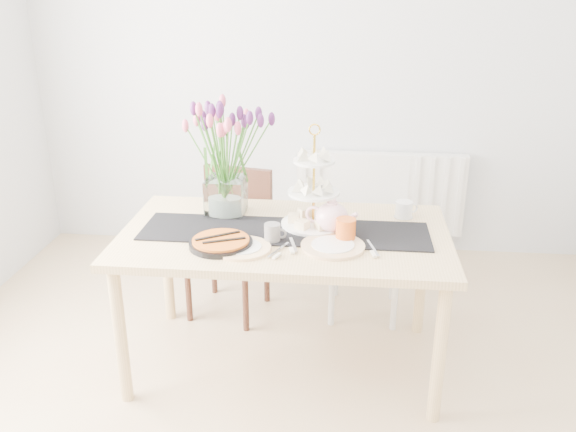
# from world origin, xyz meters

# --- Properties ---
(room_shell) EXTENTS (4.50, 4.50, 4.50)m
(room_shell) POSITION_xyz_m (0.00, 0.00, 1.30)
(room_shell) COLOR tan
(room_shell) RESTS_ON ground
(radiator) EXTENTS (1.20, 0.08, 0.60)m
(radiator) POSITION_xyz_m (0.50, 2.19, 0.45)
(radiator) COLOR white
(radiator) RESTS_ON room_shell
(dining_table) EXTENTS (1.60, 0.90, 0.75)m
(dining_table) POSITION_xyz_m (-0.04, 0.71, 0.67)
(dining_table) COLOR tan
(dining_table) RESTS_ON ground
(chair_brown) EXTENTS (0.50, 0.50, 0.86)m
(chair_brown) POSITION_xyz_m (-0.41, 1.29, 0.50)
(chair_brown) COLOR #381B14
(chair_brown) RESTS_ON ground
(chair_white) EXTENTS (0.48, 0.48, 0.94)m
(chair_white) POSITION_xyz_m (0.39, 1.37, 0.55)
(chair_white) COLOR silver
(chair_white) RESTS_ON ground
(table_runner) EXTENTS (1.40, 0.35, 0.01)m
(table_runner) POSITION_xyz_m (-0.04, 0.71, 0.75)
(table_runner) COLOR black
(table_runner) RESTS_ON dining_table
(tulip_vase) EXTENTS (0.71, 0.71, 0.62)m
(tulip_vase) POSITION_xyz_m (-0.37, 0.92, 1.15)
(tulip_vase) COLOR silver
(tulip_vase) RESTS_ON dining_table
(cake_stand) EXTENTS (0.32, 0.32, 0.47)m
(cake_stand) POSITION_xyz_m (0.10, 0.79, 0.88)
(cake_stand) COLOR gold
(cake_stand) RESTS_ON dining_table
(teapot) EXTENTS (0.30, 0.27, 0.17)m
(teapot) POSITION_xyz_m (0.19, 0.73, 0.83)
(teapot) COLOR white
(teapot) RESTS_ON dining_table
(cream_jug) EXTENTS (0.11, 0.11, 0.09)m
(cream_jug) POSITION_xyz_m (0.55, 0.96, 0.79)
(cream_jug) COLOR silver
(cream_jug) RESTS_ON dining_table
(tart_tin) EXTENTS (0.30, 0.30, 0.04)m
(tart_tin) POSITION_xyz_m (-0.31, 0.51, 0.77)
(tart_tin) COLOR black
(tart_tin) RESTS_ON dining_table
(mug_grey) EXTENTS (0.08, 0.08, 0.09)m
(mug_grey) POSITION_xyz_m (-0.08, 0.59, 0.79)
(mug_grey) COLOR slate
(mug_grey) RESTS_ON dining_table
(mug_orange) EXTENTS (0.12, 0.12, 0.11)m
(mug_orange) POSITION_xyz_m (0.26, 0.63, 0.81)
(mug_orange) COLOR #D95618
(mug_orange) RESTS_ON dining_table
(plate_left) EXTENTS (0.35, 0.35, 0.01)m
(plate_left) POSITION_xyz_m (-0.21, 0.49, 0.76)
(plate_left) COLOR white
(plate_left) RESTS_ON dining_table
(plate_right) EXTENTS (0.36, 0.36, 0.02)m
(plate_right) POSITION_xyz_m (0.20, 0.55, 0.76)
(plate_right) COLOR white
(plate_right) RESTS_ON dining_table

